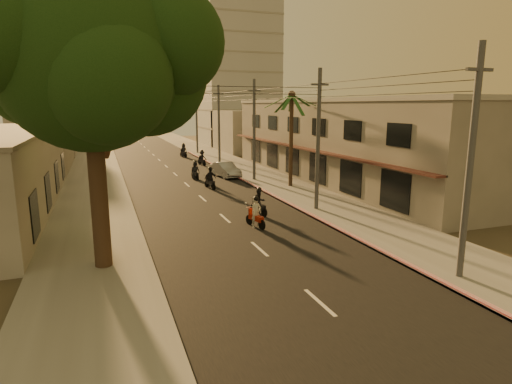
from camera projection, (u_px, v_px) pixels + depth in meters
The scene contains 20 objects.
ground at pixel (276, 264), 18.54m from camera, with size 160.00×160.00×0.00m, color #383023.
road at pixel (187, 185), 36.96m from camera, with size 10.00×140.00×0.02m, color black.
sidewalk_right at pixel (267, 179), 39.46m from camera, with size 5.00×140.00×0.12m, color slate.
sidewalk_left at pixel (94, 190), 34.44m from camera, with size 5.00×140.00×0.12m, color slate.
curb_stripe at pixel (262, 190), 34.05m from camera, with size 0.20×60.00×0.20m, color #B5131E.
shophouse_row at pixel (341, 140), 39.07m from camera, with size 8.80×34.20×7.30m.
distant_tower at pixel (237, 62), 72.69m from camera, with size 12.10×12.10×28.00m.
broadleaf_tree at pixel (99, 60), 16.61m from camera, with size 9.60×8.70×12.10m.
palm_tree at pixel (292, 100), 34.53m from camera, with size 5.00×5.00×8.20m.
utility_poles at pixel (254, 108), 37.74m from camera, with size 1.20×48.26×9.00m.
filler_right at pixel (247, 131), 64.08m from camera, with size 8.00×14.00×6.00m, color #A29D93.
filler_left_near at pixel (28, 149), 44.72m from camera, with size 8.00×14.00×4.40m, color #A29D93.
filler_left_far at pixel (46, 128), 61.04m from camera, with size 8.00×14.00×7.00m, color #A29D93.
scooter_red at pixel (256, 214), 23.87m from camera, with size 0.89×1.81×1.81m.
scooter_mid_a at pixel (259, 202), 26.63m from camera, with size 1.09×1.77×1.77m.
scooter_mid_b at pixel (210, 179), 34.96m from camera, with size 1.19×1.85×1.84m.
scooter_far_a at pixel (195, 171), 39.40m from camera, with size 0.95×1.78×1.76m.
scooter_far_b at pixel (202, 158), 48.56m from camera, with size 1.37×1.81×1.80m.
parked_car at pixel (226, 170), 40.81m from camera, with size 2.10×4.43×1.40m, color gray.
scooter_far_c at pixel (184, 151), 56.39m from camera, with size 1.15×1.85×1.86m.
Camera 1 is at (-6.80, -16.20, 6.74)m, focal length 30.00 mm.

